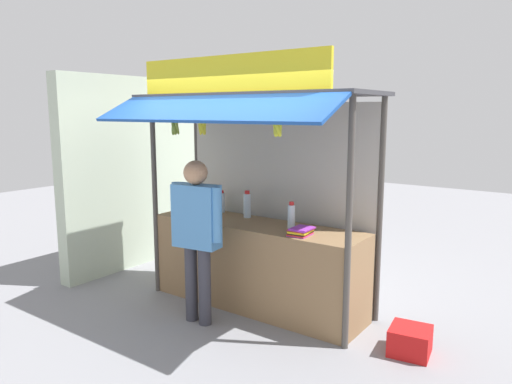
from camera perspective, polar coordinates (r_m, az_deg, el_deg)
The scene contains 14 objects.
ground_plane at distance 5.56m, azimuth 0.00°, elevation -13.30°, with size 20.00×20.00×0.00m, color gray.
stall_counter at distance 5.39m, azimuth 0.00°, elevation -8.66°, with size 2.48×0.64×0.95m, color olive.
stall_structure at distance 5.22m, azimuth 0.58°, elevation 3.64°, with size 2.68×1.47×2.69m.
water_bottle_center at distance 5.84m, azimuth -4.08°, elevation -1.19°, with size 0.08×0.08×0.27m.
water_bottle_mid_right at distance 5.54m, azimuth -1.05°, elevation -1.54°, with size 0.09×0.09×0.31m.
water_bottle_rear_center at distance 5.05m, azimuth 4.22°, elevation -2.84°, with size 0.08×0.08×0.28m.
magazine_stack_back_right at distance 4.79m, azimuth 5.34°, elevation -4.67°, with size 0.22×0.26×0.08m.
magazine_stack_left at distance 5.72m, azimuth -8.09°, elevation -2.52°, with size 0.26×0.32×0.05m.
banana_bunch_inner_right at distance 4.46m, azimuth 2.60°, elevation 7.52°, with size 0.11×0.10×0.29m.
banana_bunch_rightmost at distance 5.03m, azimuth -6.39°, elevation 7.69°, with size 0.11×0.11×0.30m.
banana_bunch_leftmost at distance 5.31m, azimuth -9.59°, elevation 7.55°, with size 0.09×0.09×0.31m.
vendor_person at distance 4.87m, azimuth -7.05°, elevation -4.12°, with size 0.64×0.27×1.68m.
plastic_crate at distance 4.73m, azimuth 17.80°, elevation -16.45°, with size 0.35×0.35×0.24m, color red.
neighbour_wall at distance 6.96m, azimuth -14.04°, elevation 2.29°, with size 0.20×2.40×2.63m, color #B3C2AA.
Camera 1 is at (2.98, -4.16, 2.16)m, focal length 33.72 mm.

